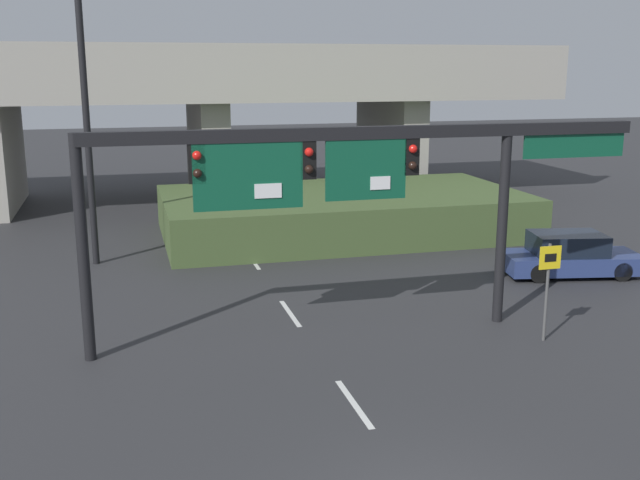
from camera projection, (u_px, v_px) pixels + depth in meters
The scene contains 7 objects.
lane_markings at pixel (270, 284), 24.54m from camera, with size 0.14×33.07×0.01m.
signal_gantry at pixel (347, 169), 18.88m from camera, with size 14.76×0.44×5.51m.
speed_limit_sign at pixel (548, 278), 19.13m from camera, with size 0.60×0.11×2.60m.
highway_light_pole_near at pixel (82, 61), 25.49m from camera, with size 0.70×0.36×13.55m.
overpass_bridge at pixel (206, 96), 38.86m from camera, with size 36.10×9.89×8.00m.
grass_embankment at pixel (342, 213), 31.87m from camera, with size 15.00×8.25×1.76m.
parked_sedan_near_right at pixel (570, 256), 25.47m from camera, with size 4.84×2.70×1.47m.
Camera 1 is at (-4.49, -9.86, 7.00)m, focal length 42.00 mm.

